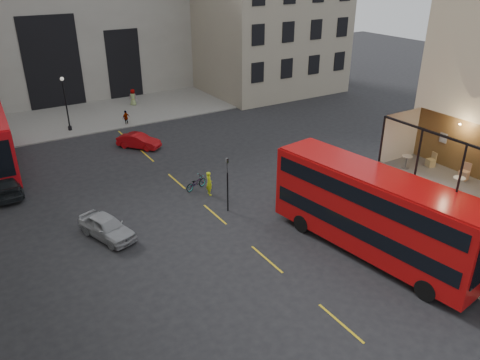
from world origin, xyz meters
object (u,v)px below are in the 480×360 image
cyclist (209,183)px  cafe_chair_c (464,174)px  traffic_light_near (227,178)px  car_c (5,185)px  pedestrian_c (126,118)px  pedestrian_d (133,98)px  cafe_table_mid (459,182)px  bicycle (196,183)px  street_lamp_b (67,107)px  cafe_chair_d (431,162)px  bus_near (373,209)px  cafe_table_far (407,160)px  car_a (107,227)px  car_b (139,141)px

cyclist → cafe_chair_c: (8.20, -13.60, 4.00)m
traffic_light_near → car_c: size_ratio=0.78×
pedestrian_c → pedestrian_d: (3.04, 6.24, 0.21)m
car_c → cafe_table_mid: (19.05, -22.08, 4.38)m
bicycle → pedestrian_c: bearing=-18.9°
street_lamp_b → cyclist: (5.10, -19.22, -1.51)m
cafe_table_mid → cafe_chair_d: 3.13m
street_lamp_b → bus_near: size_ratio=0.42×
bicycle → pedestrian_c: pedestrian_c is taller
bicycle → pedestrian_c: 16.85m
bus_near → cafe_table_mid: 4.55m
cafe_table_mid → bicycle: bearing=114.6°
cafe_table_far → pedestrian_c: bearing=102.7°
bus_near → pedestrian_c: bus_near is taller
traffic_light_near → cafe_table_mid: 13.64m
cyclist → cafe_chair_d: 14.67m
car_a → pedestrian_c: (8.19, 19.87, 0.06)m
car_c → bicycle: bearing=151.4°
street_lamp_b → car_c: bearing=-122.3°
bus_near → car_c: size_ratio=2.60×
car_a → pedestrian_c: pedestrian_c is taller
bicycle → bus_near: bearing=-176.1°
cafe_table_mid → cafe_chair_c: cafe_chair_c is taller
car_b → cafe_table_mid: 27.17m
cafe_chair_d → cafe_chair_c: bearing=-89.2°
bicycle → cafe_chair_c: cafe_chair_c is taller
cyclist → pedestrian_d: size_ratio=0.91×
bus_near → cafe_table_far: (2.53, 0.28, 2.30)m
cyclist → bicycle: bearing=24.1°
traffic_light_near → cyclist: size_ratio=2.15×
car_a → car_c: size_ratio=0.84×
cafe_table_far → cafe_chair_d: cafe_chair_d is taller
street_lamp_b → cafe_table_far: bearing=-68.5°
bus_near → cafe_chair_c: 5.05m
pedestrian_d → cafe_table_mid: (3.43, -38.64, 4.11)m
car_a → pedestrian_d: (11.23, 26.11, 0.27)m
traffic_light_near → cyclist: 3.18m
bus_near → car_c: (-16.60, 19.00, -2.08)m
cafe_chair_d → pedestrian_c: bearing=105.0°
cyclist → cafe_table_far: bearing=-141.9°
cyclist → cafe_chair_d: bearing=-138.5°
bicycle → car_a: bearing=95.3°
bicycle → pedestrian_d: 23.37m
bus_near → pedestrian_d: bus_near is taller
car_b → cafe_table_mid: cafe_table_mid is taller
pedestrian_d → car_c: bearing=93.2°
bus_near → cafe_chair_c: size_ratio=13.84×
car_a → cafe_chair_c: 20.45m
car_a → bicycle: 8.12m
pedestrian_c → cyclist: bearing=65.9°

